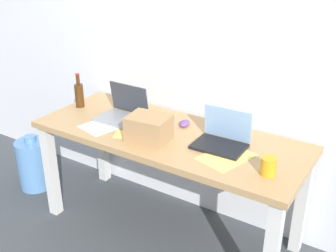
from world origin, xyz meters
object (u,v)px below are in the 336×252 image
object	(u,v)px
laptop_left	(123,112)
laptop_right	(222,138)
coffee_mug	(268,166)
beer_bottle	(79,94)
water_cooler_jug	(34,164)
computer_mouse	(185,123)
cardboard_box	(149,128)
desk	(168,148)

from	to	relation	value
laptop_left	laptop_right	xyz separation A→B (m)	(0.73, 0.00, -0.00)
laptop_right	coffee_mug	size ratio (longest dim) A/B	3.15
beer_bottle	coffee_mug	size ratio (longest dim) A/B	2.58
coffee_mug	laptop_right	bearing A→B (deg)	153.89
laptop_left	coffee_mug	xyz separation A→B (m)	(1.06, -0.16, 0.00)
water_cooler_jug	beer_bottle	bearing A→B (deg)	18.78
computer_mouse	coffee_mug	distance (m)	0.72
cardboard_box	coffee_mug	distance (m)	0.74
desk	laptop_right	size ratio (longest dim) A/B	5.76
computer_mouse	laptop_left	bearing A→B (deg)	-173.94
laptop_right	beer_bottle	size ratio (longest dim) A/B	1.22
laptop_right	computer_mouse	bearing A→B (deg)	159.18
desk	laptop_left	size ratio (longest dim) A/B	5.72
laptop_left	beer_bottle	xyz separation A→B (m)	(-0.39, 0.01, 0.05)
computer_mouse	water_cooler_jug	xyz separation A→B (m)	(-1.22, -0.26, -0.55)
computer_mouse	beer_bottle	bearing A→B (deg)	177.17
beer_bottle	cardboard_box	xyz separation A→B (m)	(0.72, -0.17, -0.02)
laptop_right	cardboard_box	xyz separation A→B (m)	(-0.40, -0.17, 0.03)
beer_bottle	computer_mouse	distance (m)	0.81
laptop_left	coffee_mug	size ratio (longest dim) A/B	3.17
computer_mouse	water_cooler_jug	bearing A→B (deg)	-179.11
desk	laptop_left	xyz separation A→B (m)	(-0.37, 0.03, 0.15)
coffee_mug	cardboard_box	bearing A→B (deg)	179.94
computer_mouse	coffee_mug	xyz separation A→B (m)	(0.66, -0.29, 0.03)
beer_bottle	computer_mouse	world-z (taller)	beer_bottle
cardboard_box	computer_mouse	bearing A→B (deg)	74.68
beer_bottle	cardboard_box	bearing A→B (deg)	-13.30
coffee_mug	desk	bearing A→B (deg)	168.98
cardboard_box	coffee_mug	world-z (taller)	cardboard_box
cardboard_box	coffee_mug	size ratio (longest dim) A/B	2.56
laptop_right	computer_mouse	distance (m)	0.35
laptop_left	water_cooler_jug	size ratio (longest dim) A/B	0.67
desk	water_cooler_jug	xyz separation A→B (m)	(-1.20, -0.11, -0.43)
desk	computer_mouse	bearing A→B (deg)	79.39
laptop_right	coffee_mug	xyz separation A→B (m)	(0.34, -0.17, 0.00)
desk	coffee_mug	world-z (taller)	coffee_mug
desk	beer_bottle	xyz separation A→B (m)	(-0.77, 0.04, 0.20)
coffee_mug	computer_mouse	bearing A→B (deg)	156.42
laptop_left	cardboard_box	world-z (taller)	laptop_left
cardboard_box	coffee_mug	xyz separation A→B (m)	(0.74, -0.00, -0.03)
beer_bottle	computer_mouse	xyz separation A→B (m)	(0.80, 0.12, -0.08)
desk	cardboard_box	distance (m)	0.23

